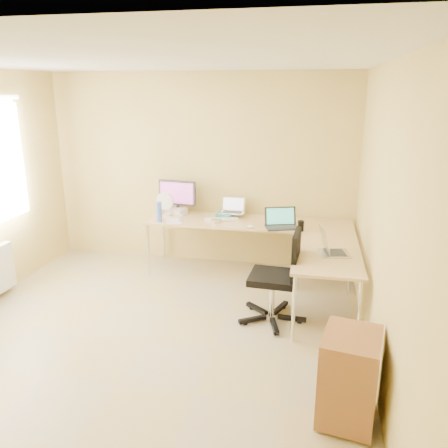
% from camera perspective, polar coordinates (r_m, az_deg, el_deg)
% --- Properties ---
extents(floor, '(4.50, 4.50, 0.00)m').
position_cam_1_polar(floor, '(4.65, -9.63, -14.20)').
color(floor, tan).
rests_on(floor, ground).
extents(ceiling, '(4.50, 4.50, 0.00)m').
position_cam_1_polar(ceiling, '(4.01, -11.52, 19.67)').
color(ceiling, white).
rests_on(ceiling, ground).
extents(wall_back, '(4.50, 0.00, 4.50)m').
position_cam_1_polar(wall_back, '(6.24, -2.92, 6.79)').
color(wall_back, '#D5BB61').
rests_on(wall_back, ground).
extents(wall_right, '(0.00, 4.50, 4.50)m').
position_cam_1_polar(wall_right, '(3.91, 19.54, -0.19)').
color(wall_right, '#D5BB61').
rests_on(wall_right, ground).
extents(desk_main, '(2.65, 0.70, 0.73)m').
position_cam_1_polar(desk_main, '(5.96, 3.06, -2.99)').
color(desk_main, tan).
rests_on(desk_main, ground).
extents(desk_return, '(0.70, 1.30, 0.73)m').
position_cam_1_polar(desk_return, '(4.98, 12.62, -7.46)').
color(desk_return, tan).
rests_on(desk_return, ground).
extents(monitor, '(0.55, 0.24, 0.46)m').
position_cam_1_polar(monitor, '(6.19, -5.89, 3.43)').
color(monitor, '#282828').
rests_on(monitor, desk_main).
extents(book_stack, '(0.25, 0.31, 0.05)m').
position_cam_1_polar(book_stack, '(6.08, 0.27, 1.28)').
color(book_stack, '#26716B').
rests_on(book_stack, desk_main).
extents(laptop_center, '(0.32, 0.25, 0.20)m').
position_cam_1_polar(laptop_center, '(6.02, 1.06, 2.33)').
color(laptop_center, silver).
rests_on(laptop_center, desk_main).
extents(laptop_black, '(0.45, 0.39, 0.24)m').
position_cam_1_polar(laptop_black, '(5.56, 7.32, 0.72)').
color(laptop_black, black).
rests_on(laptop_black, desk_main).
extents(keyboard, '(0.45, 0.26, 0.02)m').
position_cam_1_polar(keyboard, '(5.88, -0.35, 0.60)').
color(keyboard, white).
rests_on(keyboard, desk_main).
extents(mouse, '(0.09, 0.06, 0.03)m').
position_cam_1_polar(mouse, '(5.55, 3.31, -0.34)').
color(mouse, white).
rests_on(mouse, desk_main).
extents(mug, '(0.09, 0.09, 0.08)m').
position_cam_1_polar(mug, '(5.85, -5.59, 0.73)').
color(mug, silver).
rests_on(mug, desk_main).
extents(cd_stack, '(0.16, 0.16, 0.03)m').
position_cam_1_polar(cd_stack, '(5.77, -0.99, 0.36)').
color(cd_stack, silver).
rests_on(cd_stack, desk_main).
extents(water_bottle, '(0.10, 0.10, 0.26)m').
position_cam_1_polar(water_bottle, '(5.84, -8.22, 1.53)').
color(water_bottle, '#4D6BC9').
rests_on(water_bottle, desk_main).
extents(papers, '(0.28, 0.33, 0.01)m').
position_cam_1_polar(papers, '(5.87, -6.39, 0.38)').
color(papers, silver).
rests_on(papers, desk_main).
extents(white_box, '(0.28, 0.25, 0.08)m').
position_cam_1_polar(white_box, '(6.20, -5.89, 1.67)').
color(white_box, silver).
rests_on(white_box, desk_main).
extents(desk_fan, '(0.26, 0.26, 0.30)m').
position_cam_1_polar(desk_fan, '(6.11, -7.32, 2.42)').
color(desk_fan, white).
rests_on(desk_fan, desk_main).
extents(black_cup, '(0.09, 0.09, 0.13)m').
position_cam_1_polar(black_cup, '(5.49, 9.67, -0.24)').
color(black_cup, black).
rests_on(black_cup, desk_main).
extents(laptop_return, '(0.40, 0.34, 0.23)m').
position_cam_1_polar(laptop_return, '(4.78, 13.88, -2.39)').
color(laptop_return, '#ABABAB').
rests_on(laptop_return, desk_return).
extents(office_chair, '(0.64, 0.64, 1.01)m').
position_cam_1_polar(office_chair, '(4.76, 6.13, -6.56)').
color(office_chair, black).
rests_on(office_chair, ground).
extents(cabinet, '(0.47, 0.55, 0.68)m').
position_cam_1_polar(cabinet, '(3.58, 15.53, -18.09)').
color(cabinet, olive).
rests_on(cabinet, ground).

